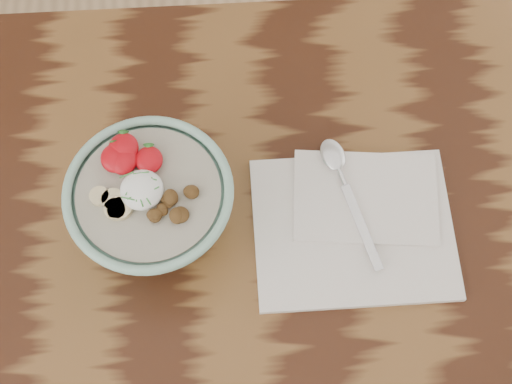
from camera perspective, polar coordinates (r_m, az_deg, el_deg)
table at (r=102.11cm, az=-7.37°, el=-9.37°), size 160.00×90.00×75.00cm
breakfast_bowl at (r=89.55cm, az=-8.31°, el=-1.01°), size 20.54×20.54×13.50cm
napkin at (r=95.45cm, az=7.99°, el=-2.38°), size 26.34×22.17×1.61cm
spoon at (r=96.46cm, az=6.72°, el=1.58°), size 7.12×19.48×1.02cm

